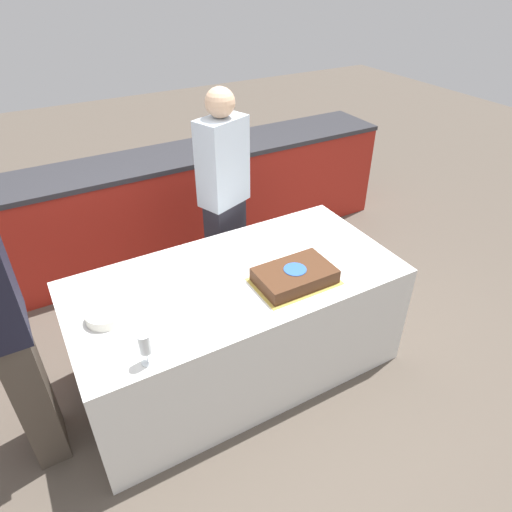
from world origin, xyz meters
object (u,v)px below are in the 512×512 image
Objects in this scene: cake at (295,276)px; plate_stack at (105,316)px; wine_glass at (145,344)px; person_cutting_cake at (224,201)px; person_seated_left at (8,334)px.

plate_stack is (-1.03, 0.21, -0.02)m from cake.
wine_glass is 0.11× the size of person_cutting_cake.
person_cutting_cake is (0.94, 1.10, -0.00)m from wine_glass.
wine_glass is at bearing -126.44° from person_seated_left.
plate_stack is at bearing -90.43° from person_seated_left.
cake is 1.06m from plate_stack.
plate_stack is at bearing 103.84° from wine_glass.
cake is at bearing 11.11° from wine_glass.
cake is 0.29× the size of person_cutting_cake.
person_cutting_cake reaches higher than wine_glass.
wine_glass is 0.67m from person_seated_left.
person_cutting_cake is at bearing 49.45° from wine_glass.
wine_glass reaches higher than cake.
wine_glass is at bearing 28.18° from person_cutting_cake.
wine_glass is 0.11× the size of person_seated_left.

